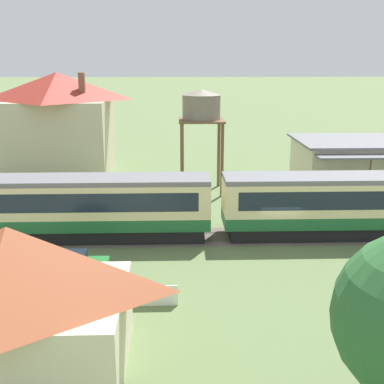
# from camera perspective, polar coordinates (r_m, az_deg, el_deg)

# --- Properties ---
(ground_plane) EXTENTS (600.00, 600.00, 0.00)m
(ground_plane) POSITION_cam_1_polar(r_m,az_deg,el_deg) (32.27, 10.04, -5.54)
(ground_plane) COLOR #607547
(passenger_train) EXTENTS (81.26, 3.14, 4.14)m
(passenger_train) POSITION_cam_1_polar(r_m,az_deg,el_deg) (31.56, 3.39, -1.39)
(passenger_train) COLOR #1E6033
(passenger_train) RESTS_ON ground_plane
(railway_track) EXTENTS (151.56, 3.60, 0.04)m
(railway_track) POSITION_cam_1_polar(r_m,az_deg,el_deg) (32.19, -3.09, -5.36)
(railway_track) COLOR #665B51
(railway_track) RESTS_ON ground_plane
(station_building) EXTENTS (8.89, 9.29, 4.77)m
(station_building) POSITION_cam_1_polar(r_m,az_deg,el_deg) (43.99, 17.85, 2.88)
(station_building) COLOR beige
(station_building) RESTS_ON ground_plane
(station_house_red_roof) EXTENTS (10.58, 9.22, 10.23)m
(station_house_red_roof) POSITION_cam_1_polar(r_m,az_deg,el_deg) (50.46, -15.38, 7.90)
(station_house_red_roof) COLOR beige
(station_house_red_roof) RESTS_ON ground_plane
(water_tower) EXTENTS (3.89, 3.89, 9.00)m
(water_tower) POSITION_cam_1_polar(r_m,az_deg,el_deg) (41.91, 1.12, 9.86)
(water_tower) COLOR brown
(water_tower) RESTS_ON ground_plane
(cottage_terracotta_roof) EXTENTS (8.76, 6.12, 5.74)m
(cottage_terracotta_roof) POSITION_cam_1_polar(r_m,az_deg,el_deg) (19.27, -20.40, -11.63)
(cottage_terracotta_roof) COLOR beige
(cottage_terracotta_roof) RESTS_ON ground_plane
(parked_car_green) EXTENTS (4.20, 1.77, 1.33)m
(parked_car_green) POSITION_cam_1_polar(r_m,az_deg,el_deg) (27.20, -14.45, -8.47)
(parked_car_green) COLOR #287A38
(parked_car_green) RESTS_ON ground_plane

